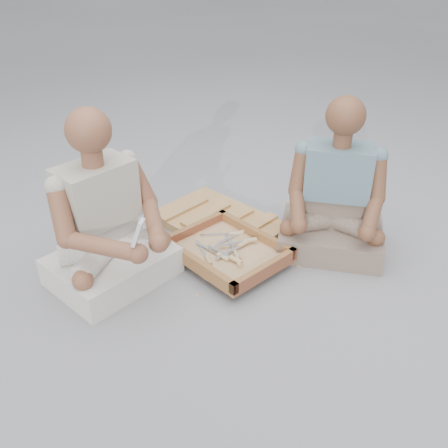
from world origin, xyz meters
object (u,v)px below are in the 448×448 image
at_px(tool_tray, 228,251).
at_px(companion, 335,202).
at_px(craftsman, 106,227).
at_px(carved_panel, 219,222).

height_order(tool_tray, companion, companion).
distance_m(tool_tray, companion, 0.59).
distance_m(craftsman, companion, 1.11).
xyz_separation_m(craftsman, companion, (0.85, 0.72, -0.02)).
bearing_deg(companion, tool_tray, 27.35).
bearing_deg(companion, craftsman, 26.13).
bearing_deg(tool_tray, companion, 41.29).
distance_m(carved_panel, companion, 0.66).
bearing_deg(craftsman, tool_tray, 145.32).
relative_size(carved_panel, tool_tray, 1.05).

